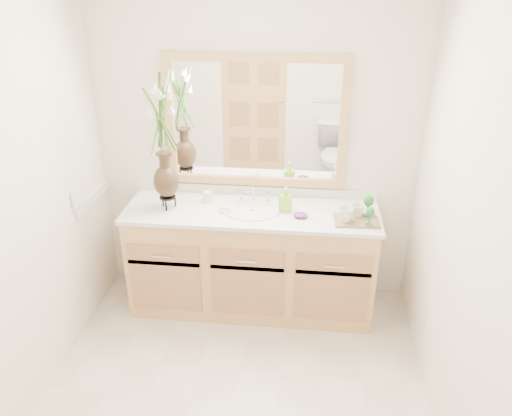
# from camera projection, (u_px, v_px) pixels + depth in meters

# --- Properties ---
(floor) EXTENTS (2.60, 2.60, 0.00)m
(floor) POSITION_uv_depth(u_px,v_px,m) (233.00, 403.00, 3.06)
(floor) COLOR beige
(floor) RESTS_ON ground
(wall_back) EXTENTS (2.40, 0.02, 2.40)m
(wall_back) POSITION_uv_depth(u_px,v_px,m) (256.00, 148.00, 3.70)
(wall_back) COLOR white
(wall_back) RESTS_ON floor
(wall_left) EXTENTS (0.02, 2.60, 2.40)m
(wall_left) POSITION_uv_depth(u_px,v_px,m) (5.00, 221.00, 2.65)
(wall_left) COLOR white
(wall_left) RESTS_ON floor
(wall_right) EXTENTS (0.02, 2.60, 2.40)m
(wall_right) POSITION_uv_depth(u_px,v_px,m) (472.00, 245.00, 2.42)
(wall_right) COLOR white
(wall_right) RESTS_ON floor
(vanity) EXTENTS (1.80, 0.55, 0.80)m
(vanity) POSITION_uv_depth(u_px,v_px,m) (252.00, 261.00, 3.79)
(vanity) COLOR tan
(vanity) RESTS_ON floor
(counter) EXTENTS (1.84, 0.57, 0.03)m
(counter) POSITION_uv_depth(u_px,v_px,m) (251.00, 212.00, 3.61)
(counter) COLOR white
(counter) RESTS_ON vanity
(sink) EXTENTS (0.38, 0.34, 0.23)m
(sink) POSITION_uv_depth(u_px,v_px,m) (251.00, 218.00, 3.61)
(sink) COLOR white
(sink) RESTS_ON counter
(mirror) EXTENTS (1.32, 0.04, 0.97)m
(mirror) POSITION_uv_depth(u_px,v_px,m) (255.00, 122.00, 3.59)
(mirror) COLOR white
(mirror) RESTS_ON wall_back
(switch_plate) EXTENTS (0.02, 0.12, 0.12)m
(switch_plate) POSITION_uv_depth(u_px,v_px,m) (76.00, 198.00, 3.43)
(switch_plate) COLOR white
(switch_plate) RESTS_ON wall_left
(flower_vase) EXTENTS (0.21, 0.21, 0.88)m
(flower_vase) POSITION_uv_depth(u_px,v_px,m) (162.00, 129.00, 3.38)
(flower_vase) COLOR black
(flower_vase) RESTS_ON counter
(tumbler) EXTENTS (0.06, 0.06, 0.08)m
(tumbler) POSITION_uv_depth(u_px,v_px,m) (208.00, 197.00, 3.71)
(tumbler) COLOR silver
(tumbler) RESTS_ON counter
(soap_dish) EXTENTS (0.11, 0.11, 0.04)m
(soap_dish) POSITION_uv_depth(u_px,v_px,m) (225.00, 209.00, 3.59)
(soap_dish) COLOR silver
(soap_dish) RESTS_ON counter
(soap_bottle) EXTENTS (0.09, 0.09, 0.16)m
(soap_bottle) POSITION_uv_depth(u_px,v_px,m) (286.00, 200.00, 3.56)
(soap_bottle) COLOR #8AD431
(soap_bottle) RESTS_ON counter
(purple_dish) EXTENTS (0.12, 0.11, 0.04)m
(purple_dish) POSITION_uv_depth(u_px,v_px,m) (301.00, 215.00, 3.49)
(purple_dish) COLOR #612775
(purple_dish) RESTS_ON counter
(tray) EXTENTS (0.31, 0.22, 0.02)m
(tray) POSITION_uv_depth(u_px,v_px,m) (356.00, 221.00, 3.44)
(tray) COLOR brown
(tray) RESTS_ON counter
(mug_left) EXTENTS (0.11, 0.11, 0.10)m
(mug_left) POSITION_uv_depth(u_px,v_px,m) (345.00, 214.00, 3.39)
(mug_left) COLOR silver
(mug_left) RESTS_ON tray
(mug_right) EXTENTS (0.13, 0.12, 0.09)m
(mug_right) POSITION_uv_depth(u_px,v_px,m) (358.00, 210.00, 3.46)
(mug_right) COLOR silver
(mug_right) RESTS_ON tray
(goblet_front) EXTENTS (0.06, 0.06, 0.13)m
(goblet_front) POSITION_uv_depth(u_px,v_px,m) (370.00, 213.00, 3.32)
(goblet_front) COLOR #236A28
(goblet_front) RESTS_ON tray
(goblet_back) EXTENTS (0.07, 0.07, 0.16)m
(goblet_back) POSITION_uv_depth(u_px,v_px,m) (369.00, 202.00, 3.44)
(goblet_back) COLOR #236A28
(goblet_back) RESTS_ON tray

